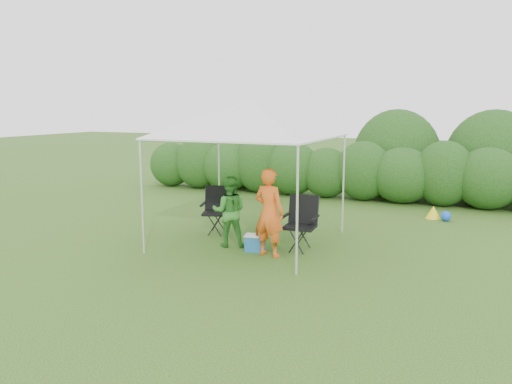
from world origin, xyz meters
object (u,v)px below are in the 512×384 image
at_px(chair_right, 301,219).
at_px(cooler, 255,243).
at_px(man, 269,212).
at_px(woman, 229,211).
at_px(canopy, 250,119).
at_px(chair_left, 217,206).

distance_m(chair_right, cooler, 0.99).
height_order(man, woman, man).
bearing_deg(canopy, chair_right, -3.07).
xyz_separation_m(canopy, chair_right, (1.09, -0.06, -1.88)).
relative_size(man, cooler, 3.85).
height_order(canopy, woman, canopy).
height_order(canopy, man, canopy).
bearing_deg(chair_left, man, -52.57).
distance_m(canopy, chair_left, 2.19).
bearing_deg(woman, canopy, -142.46).
xyz_separation_m(chair_left, cooler, (1.34, -1.00, -0.41)).
xyz_separation_m(chair_left, woman, (0.75, -0.87, 0.12)).
bearing_deg(cooler, woman, 157.44).
xyz_separation_m(chair_left, man, (1.70, -1.16, 0.24)).
bearing_deg(cooler, canopy, 111.02).
xyz_separation_m(canopy, man, (0.70, -0.71, -1.65)).
bearing_deg(chair_right, canopy, 173.80).
height_order(chair_left, woman, woman).
bearing_deg(man, chair_right, -110.32).
relative_size(chair_right, cooler, 2.44).
distance_m(canopy, cooler, 2.39).
height_order(woman, cooler, woman).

